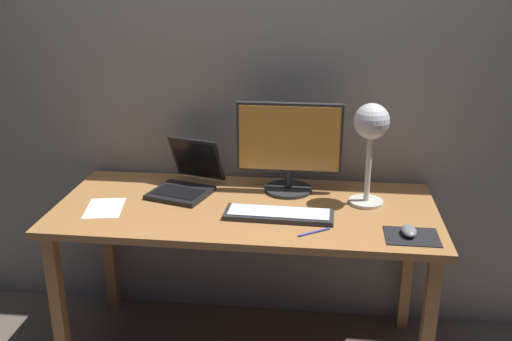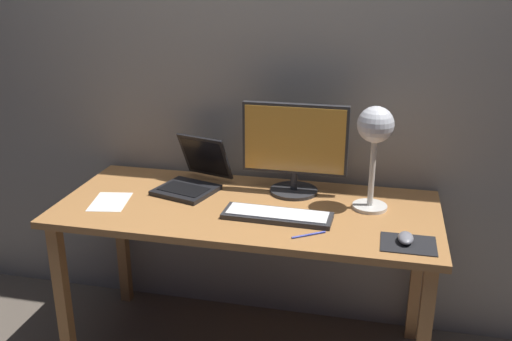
{
  "view_description": "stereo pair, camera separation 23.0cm",
  "coord_description": "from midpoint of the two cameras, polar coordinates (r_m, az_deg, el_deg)",
  "views": [
    {
      "loc": [
        0.31,
        -2.2,
        1.7
      ],
      "look_at": [
        0.05,
        -0.05,
        0.92
      ],
      "focal_mm": 40.17,
      "sensor_mm": 36.0,
      "label": 1
    },
    {
      "loc": [
        0.53,
        -2.16,
        1.7
      ],
      "look_at": [
        0.05,
        -0.05,
        0.92
      ],
      "focal_mm": 40.17,
      "sensor_mm": 36.0,
      "label": 2
    }
  ],
  "objects": [
    {
      "name": "back_wall",
      "position": [
        2.64,
        3.66,
        11.08
      ],
      "size": [
        4.8,
        0.06,
        2.6
      ],
      "primitive_type": "cube",
      "color": "gray",
      "rests_on": "ground"
    },
    {
      "name": "mouse",
      "position": [
        2.2,
        17.63,
        -6.49
      ],
      "size": [
        0.06,
        0.1,
        0.03
      ],
      "primitive_type": "ellipsoid",
      "color": "slate",
      "rests_on": "mousepad"
    },
    {
      "name": "desk",
      "position": [
        2.45,
        1.8,
        -5.29
      ],
      "size": [
        1.6,
        0.7,
        0.74
      ],
      "color": "#A8703D",
      "rests_on": "ground"
    },
    {
      "name": "monitor",
      "position": [
        2.5,
        6.51,
        2.4
      ],
      "size": [
        0.46,
        0.21,
        0.41
      ],
      "color": "#28282B",
      "rests_on": "desk"
    },
    {
      "name": "keyboard_main",
      "position": [
        2.31,
        5.0,
        -4.52
      ],
      "size": [
        0.44,
        0.15,
        0.03
      ],
      "color": "#28282B",
      "rests_on": "desk"
    },
    {
      "name": "desk_lamp",
      "position": [
        2.36,
        14.52,
        3.49
      ],
      "size": [
        0.15,
        0.15,
        0.44
      ],
      "color": "beige",
      "rests_on": "desk"
    },
    {
      "name": "laptop",
      "position": [
        2.6,
        -3.59,
        -0.39
      ],
      "size": [
        0.32,
        0.38,
        0.23
      ],
      "color": "black",
      "rests_on": "desk"
    },
    {
      "name": "paper_sheet_near_mouse",
      "position": [
        2.51,
        -11.82,
        -3.13
      ],
      "size": [
        0.18,
        0.23,
        0.0
      ],
      "primitive_type": "cube",
      "rotation": [
        0.0,
        0.0,
        0.18
      ],
      "color": "white",
      "rests_on": "desk"
    },
    {
      "name": "mousepad",
      "position": [
        2.2,
        17.88,
        -7.04
      ],
      "size": [
        0.2,
        0.16,
        0.0
      ],
      "primitive_type": "cube",
      "color": "black",
      "rests_on": "desk"
    },
    {
      "name": "pen",
      "position": [
        2.18,
        8.3,
        -6.42
      ],
      "size": [
        0.12,
        0.09,
        0.01
      ],
      "primitive_type": "cylinder",
      "rotation": [
        0.0,
        1.57,
        0.6
      ],
      "color": "#2633A5",
      "rests_on": "desk"
    }
  ]
}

